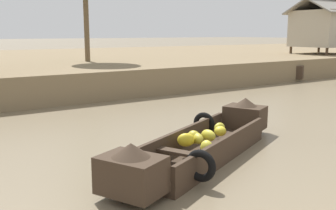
{
  "coord_description": "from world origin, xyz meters",
  "views": [
    {
      "loc": [
        -4.56,
        -0.32,
        2.39
      ],
      "look_at": [
        -0.03,
        6.38,
        0.89
      ],
      "focal_mm": 41.68,
      "sensor_mm": 36.0,
      "label": 1
    }
  ],
  "objects": [
    {
      "name": "riverbank_strip",
      "position": [
        0.0,
        22.06,
        0.52
      ],
      "size": [
        160.0,
        20.0,
        1.05
      ],
      "primitive_type": "cube",
      "color": "#7F6B4C",
      "rests_on": "ground"
    },
    {
      "name": "fishing_skiff_distant",
      "position": [
        13.57,
        13.49,
        0.35
      ],
      "size": [
        4.92,
        3.37,
        0.96
      ],
      "color": "#3D2D21",
      "rests_on": "ground"
    },
    {
      "name": "ground_plane",
      "position": [
        0.0,
        10.0,
        0.0
      ],
      "size": [
        300.0,
        300.0,
        0.0
      ],
      "primitive_type": "plane",
      "color": "#7A6B51"
    },
    {
      "name": "stilt_house_mid_right",
      "position": [
        17.88,
        15.09,
        2.71
      ],
      "size": [
        4.05,
        3.52,
        3.54
      ],
      "color": "#4C3826",
      "rests_on": "riverbank_strip"
    },
    {
      "name": "banana_boat",
      "position": [
        0.03,
        5.29,
        0.31
      ],
      "size": [
        5.1,
        2.98,
        0.86
      ],
      "color": "#3D2D21",
      "rests_on": "ground"
    }
  ]
}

